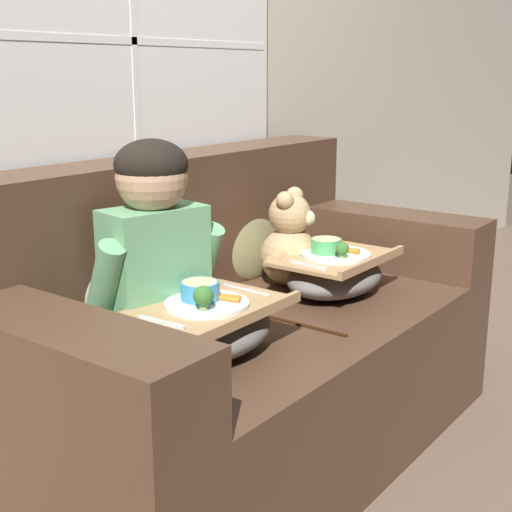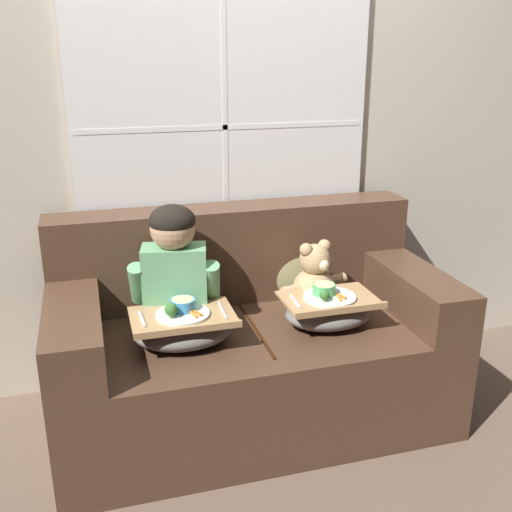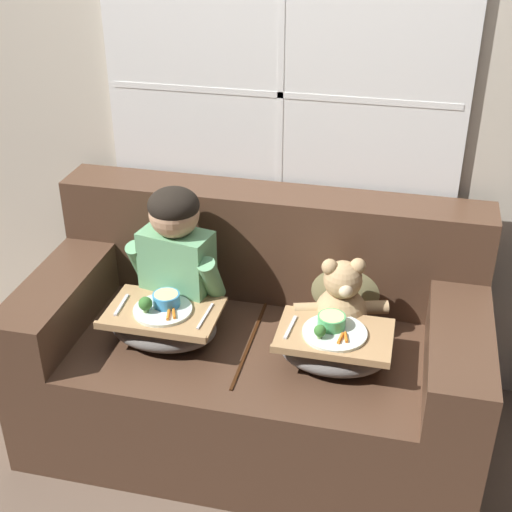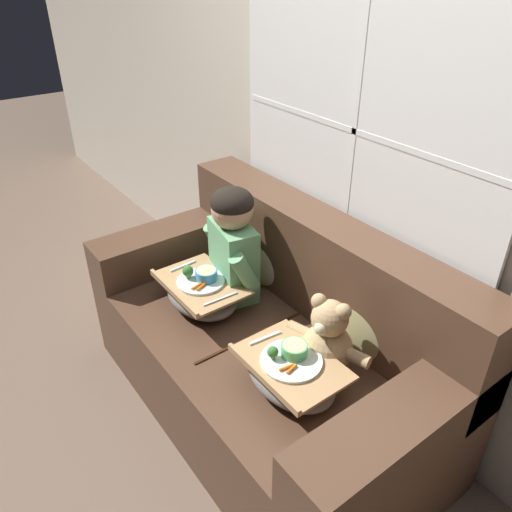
{
  "view_description": "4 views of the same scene",
  "coord_description": "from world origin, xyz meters",
  "px_view_note": "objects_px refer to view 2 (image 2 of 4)",
  "views": [
    {
      "loc": [
        -1.65,
        -1.26,
        1.2
      ],
      "look_at": [
        -0.0,
        -0.02,
        0.66
      ],
      "focal_mm": 50.0,
      "sensor_mm": 36.0,
      "label": 1
    },
    {
      "loc": [
        -0.66,
        -2.34,
        1.63
      ],
      "look_at": [
        0.04,
        0.07,
        0.77
      ],
      "focal_mm": 42.0,
      "sensor_mm": 36.0,
      "label": 2
    },
    {
      "loc": [
        0.52,
        -2.2,
        2.09
      ],
      "look_at": [
        -0.01,
        0.09,
        0.78
      ],
      "focal_mm": 50.0,
      "sensor_mm": 36.0,
      "label": 3
    },
    {
      "loc": [
        1.35,
        -1.03,
        1.91
      ],
      "look_at": [
        -0.09,
        0.04,
        0.81
      ],
      "focal_mm": 35.0,
      "sensor_mm": 36.0,
      "label": 4
    }
  ],
  "objects_px": {
    "child_figure": "(174,261)",
    "teddy_bear": "(315,281)",
    "couch": "(249,344)",
    "throw_pillow_behind_teddy": "(301,264)",
    "lap_tray_child": "(183,328)",
    "throw_pillow_behind_child": "(169,277)",
    "lap_tray_teddy": "(329,310)"
  },
  "relations": [
    {
      "from": "couch",
      "to": "child_figure",
      "type": "xyz_separation_m",
      "value": [
        -0.32,
        0.02,
        0.43
      ]
    },
    {
      "from": "teddy_bear",
      "to": "lap_tray_child",
      "type": "bearing_deg",
      "value": -164.47
    },
    {
      "from": "throw_pillow_behind_teddy",
      "to": "child_figure",
      "type": "relative_size",
      "value": 0.66
    },
    {
      "from": "throw_pillow_behind_teddy",
      "to": "lap_tray_child",
      "type": "relative_size",
      "value": 0.86
    },
    {
      "from": "child_figure",
      "to": "teddy_bear",
      "type": "xyz_separation_m",
      "value": [
        0.65,
        -0.0,
        -0.16
      ]
    },
    {
      "from": "lap_tray_teddy",
      "to": "throw_pillow_behind_child",
      "type": "bearing_deg",
      "value": 150.48
    },
    {
      "from": "throw_pillow_behind_child",
      "to": "throw_pillow_behind_teddy",
      "type": "bearing_deg",
      "value": 0.0
    },
    {
      "from": "throw_pillow_behind_teddy",
      "to": "lap_tray_child",
      "type": "height_order",
      "value": "throw_pillow_behind_teddy"
    },
    {
      "from": "throw_pillow_behind_teddy",
      "to": "teddy_bear",
      "type": "height_order",
      "value": "throw_pillow_behind_teddy"
    },
    {
      "from": "teddy_bear",
      "to": "lap_tray_teddy",
      "type": "height_order",
      "value": "teddy_bear"
    },
    {
      "from": "couch",
      "to": "lap_tray_child",
      "type": "xyz_separation_m",
      "value": [
        -0.32,
        -0.16,
        0.2
      ]
    },
    {
      "from": "throw_pillow_behind_child",
      "to": "lap_tray_child",
      "type": "height_order",
      "value": "throw_pillow_behind_child"
    },
    {
      "from": "child_figure",
      "to": "lap_tray_teddy",
      "type": "bearing_deg",
      "value": -15.87
    },
    {
      "from": "throw_pillow_behind_teddy",
      "to": "lap_tray_teddy",
      "type": "height_order",
      "value": "throw_pillow_behind_teddy"
    },
    {
      "from": "couch",
      "to": "throw_pillow_behind_child",
      "type": "height_order",
      "value": "couch"
    },
    {
      "from": "child_figure",
      "to": "throw_pillow_behind_teddy",
      "type": "bearing_deg",
      "value": 15.72
    },
    {
      "from": "throw_pillow_behind_child",
      "to": "lap_tray_child",
      "type": "distance_m",
      "value": 0.38
    },
    {
      "from": "child_figure",
      "to": "teddy_bear",
      "type": "height_order",
      "value": "child_figure"
    },
    {
      "from": "throw_pillow_behind_child",
      "to": "lap_tray_teddy",
      "type": "bearing_deg",
      "value": -29.52
    },
    {
      "from": "couch",
      "to": "throw_pillow_behind_teddy",
      "type": "xyz_separation_m",
      "value": [
        0.32,
        0.21,
        0.29
      ]
    },
    {
      "from": "throw_pillow_behind_child",
      "to": "child_figure",
      "type": "relative_size",
      "value": 0.65
    },
    {
      "from": "couch",
      "to": "throw_pillow_behind_teddy",
      "type": "distance_m",
      "value": 0.48
    },
    {
      "from": "child_figure",
      "to": "lap_tray_teddy",
      "type": "distance_m",
      "value": 0.71
    },
    {
      "from": "throw_pillow_behind_child",
      "to": "throw_pillow_behind_teddy",
      "type": "xyz_separation_m",
      "value": [
        0.65,
        0.0,
        0.0
      ]
    },
    {
      "from": "couch",
      "to": "lap_tray_teddy",
      "type": "relative_size",
      "value": 4.21
    },
    {
      "from": "child_figure",
      "to": "couch",
      "type": "bearing_deg",
      "value": -3.94
    },
    {
      "from": "teddy_bear",
      "to": "child_figure",
      "type": "bearing_deg",
      "value": 179.69
    },
    {
      "from": "couch",
      "to": "child_figure",
      "type": "bearing_deg",
      "value": 176.06
    },
    {
      "from": "child_figure",
      "to": "lap_tray_child",
      "type": "xyz_separation_m",
      "value": [
        -0.0,
        -0.18,
        -0.23
      ]
    },
    {
      "from": "couch",
      "to": "child_figure",
      "type": "relative_size",
      "value": 3.14
    },
    {
      "from": "lap_tray_child",
      "to": "throw_pillow_behind_teddy",
      "type": "bearing_deg",
      "value": 29.48
    },
    {
      "from": "couch",
      "to": "lap_tray_teddy",
      "type": "distance_m",
      "value": 0.41
    }
  ]
}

